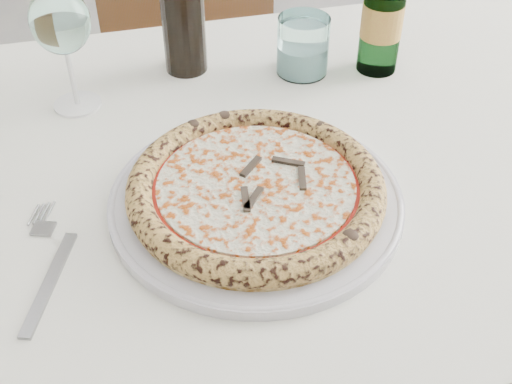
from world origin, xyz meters
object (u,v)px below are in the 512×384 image
plate (256,199)px  wine_bottle (181,0)px  dining_table (233,211)px  wine_glass (61,24)px  chair_far (189,40)px  pizza (256,188)px  tumbler (303,49)px  beer_bottle (383,11)px

plate → wine_bottle: (-0.00, 0.34, 0.10)m
dining_table → wine_glass: wine_glass is taller
dining_table → wine_bottle: size_ratio=5.20×
chair_far → wine_bottle: bearing=-102.7°
pizza → dining_table: bearing=90.0°
tumbler → dining_table: bearing=-133.9°
tumbler → beer_bottle: beer_bottle is taller
chair_far → pizza: chair_far is taller
tumbler → beer_bottle: bearing=-13.9°
wine_bottle → tumbler: bearing=-21.3°
plate → dining_table: bearing=90.0°
plate → beer_bottle: bearing=41.2°
beer_bottle → pizza: bearing=-138.8°
wine_glass → beer_bottle: bearing=-5.1°
chair_far → beer_bottle: beer_bottle is taller
wine_bottle → wine_glass: bearing=-163.1°
dining_table → wine_bottle: 0.32m
chair_far → wine_bottle: 0.63m
pizza → beer_bottle: bearing=41.2°
chair_far → plate: 0.89m
wine_glass → wine_bottle: bearing=16.9°
dining_table → beer_bottle: size_ratio=5.75×
chair_far → beer_bottle: (0.16, -0.61, 0.32)m
chair_far → beer_bottle: size_ratio=3.89×
chair_far → pizza: 0.90m
wine_glass → chair_far: bearing=62.9°
wine_glass → wine_bottle: size_ratio=0.67×
dining_table → wine_glass: size_ratio=7.76×
beer_bottle → wine_bottle: 0.30m
dining_table → wine_bottle: bearing=90.3°
dining_table → chair_far: (0.11, 0.75, -0.13)m
dining_table → wine_bottle: wine_bottle is taller
dining_table → beer_bottle: bearing=27.4°
dining_table → tumbler: size_ratio=15.56×
tumbler → wine_bottle: wine_bottle is taller
wine_glass → wine_bottle: wine_bottle is taller
plate → tumbler: 0.32m
pizza → wine_bottle: size_ratio=1.14×
dining_table → chair_far: 0.77m
dining_table → beer_bottle: 0.37m
dining_table → chair_far: bearing=81.3°
pizza → wine_bottle: (-0.00, 0.34, 0.09)m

